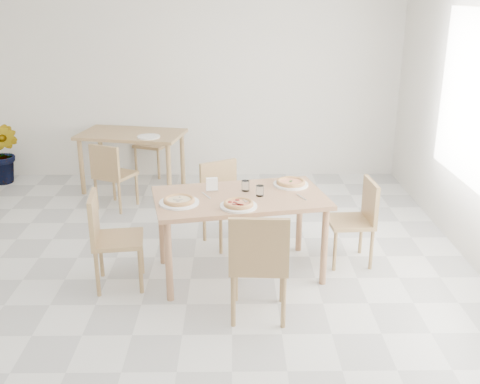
{
  "coord_description": "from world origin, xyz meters",
  "views": [
    {
      "loc": [
        0.77,
        -4.04,
        2.42
      ],
      "look_at": [
        0.82,
        0.55,
        0.79
      ],
      "focal_mm": 42.0,
      "sensor_mm": 36.0,
      "label": 1
    }
  ],
  "objects_px": {
    "second_table": "(132,140)",
    "chair_south": "(259,259)",
    "plate_mushroom": "(179,203)",
    "plate_pepperoni": "(238,206)",
    "pizza_margherita": "(291,182)",
    "pizza_pepperoni": "(238,203)",
    "chair_east": "(358,216)",
    "plate_empty": "(149,137)",
    "chair_back_n": "(156,139)",
    "tumbler_a": "(245,186)",
    "chair_north": "(224,197)",
    "plate_margherita": "(291,184)",
    "chair_back_s": "(111,172)",
    "potted_plant": "(3,153)",
    "tumbler_b": "(260,191)",
    "main_table": "(240,205)",
    "pizza_mushroom": "(179,200)",
    "chair_west": "(108,234)",
    "napkin_holder": "(212,185)"
  },
  "relations": [
    {
      "from": "second_table",
      "to": "chair_south",
      "type": "bearing_deg",
      "value": -53.26
    },
    {
      "from": "plate_mushroom",
      "to": "plate_pepperoni",
      "type": "xyz_separation_m",
      "value": [
        0.5,
        -0.09,
        0.0
      ]
    },
    {
      "from": "pizza_margherita",
      "to": "pizza_pepperoni",
      "type": "height_order",
      "value": "same"
    },
    {
      "from": "second_table",
      "to": "chair_east",
      "type": "bearing_deg",
      "value": -29.55
    },
    {
      "from": "plate_pepperoni",
      "to": "plate_empty",
      "type": "height_order",
      "value": "same"
    },
    {
      "from": "plate_pepperoni",
      "to": "chair_back_n",
      "type": "xyz_separation_m",
      "value": [
        -1.13,
        3.34,
        -0.27
      ]
    },
    {
      "from": "second_table",
      "to": "tumbler_a",
      "type": "bearing_deg",
      "value": -46.41
    },
    {
      "from": "chair_north",
      "to": "plate_margherita",
      "type": "height_order",
      "value": "chair_north"
    },
    {
      "from": "chair_back_s",
      "to": "potted_plant",
      "type": "distance_m",
      "value": 1.9
    },
    {
      "from": "plate_pepperoni",
      "to": "tumbler_b",
      "type": "relative_size",
      "value": 3.3
    },
    {
      "from": "main_table",
      "to": "second_table",
      "type": "height_order",
      "value": "same"
    },
    {
      "from": "plate_pepperoni",
      "to": "potted_plant",
      "type": "bearing_deg",
      "value": 137.17
    },
    {
      "from": "tumbler_b",
      "to": "tumbler_a",
      "type": "bearing_deg",
      "value": 132.84
    },
    {
      "from": "pizza_mushroom",
      "to": "tumbler_a",
      "type": "bearing_deg",
      "value": 29.42
    },
    {
      "from": "chair_back_n",
      "to": "chair_north",
      "type": "bearing_deg",
      "value": -44.68
    },
    {
      "from": "chair_west",
      "to": "plate_pepperoni",
      "type": "distance_m",
      "value": 1.14
    },
    {
      "from": "plate_margherita",
      "to": "chair_back_n",
      "type": "bearing_deg",
      "value": 120.15
    },
    {
      "from": "plate_margherita",
      "to": "chair_south",
      "type": "bearing_deg",
      "value": -107.69
    },
    {
      "from": "pizza_margherita",
      "to": "pizza_mushroom",
      "type": "bearing_deg",
      "value": -154.71
    },
    {
      "from": "plate_empty",
      "to": "main_table",
      "type": "bearing_deg",
      "value": -62.53
    },
    {
      "from": "pizza_mushroom",
      "to": "plate_pepperoni",
      "type": "bearing_deg",
      "value": -9.78
    },
    {
      "from": "plate_empty",
      "to": "potted_plant",
      "type": "height_order",
      "value": "potted_plant"
    },
    {
      "from": "tumbler_b",
      "to": "chair_back_n",
      "type": "distance_m",
      "value": 3.35
    },
    {
      "from": "pizza_margherita",
      "to": "potted_plant",
      "type": "bearing_deg",
      "value": 147.07
    },
    {
      "from": "chair_south",
      "to": "pizza_pepperoni",
      "type": "distance_m",
      "value": 0.58
    },
    {
      "from": "plate_mushroom",
      "to": "tumbler_b",
      "type": "height_order",
      "value": "tumbler_b"
    },
    {
      "from": "plate_pepperoni",
      "to": "plate_margherita",
      "type": "bearing_deg",
      "value": 48.58
    },
    {
      "from": "chair_south",
      "to": "tumbler_b",
      "type": "distance_m",
      "value": 0.82
    },
    {
      "from": "pizza_margherita",
      "to": "pizza_mushroom",
      "type": "distance_m",
      "value": 1.09
    },
    {
      "from": "main_table",
      "to": "second_table",
      "type": "relative_size",
      "value": 1.15
    },
    {
      "from": "pizza_pepperoni",
      "to": "plate_empty",
      "type": "bearing_deg",
      "value": 114.41
    },
    {
      "from": "chair_east",
      "to": "tumbler_b",
      "type": "relative_size",
      "value": 8.65
    },
    {
      "from": "plate_margherita",
      "to": "tumbler_a",
      "type": "relative_size",
      "value": 3.41
    },
    {
      "from": "potted_plant",
      "to": "plate_empty",
      "type": "bearing_deg",
      "value": -13.71
    },
    {
      "from": "plate_margherita",
      "to": "chair_west",
      "type": "bearing_deg",
      "value": -162.91
    },
    {
      "from": "potted_plant",
      "to": "napkin_holder",
      "type": "bearing_deg",
      "value": -40.85
    },
    {
      "from": "chair_west",
      "to": "chair_east",
      "type": "height_order",
      "value": "chair_west"
    },
    {
      "from": "chair_east",
      "to": "chair_back_n",
      "type": "bearing_deg",
      "value": -145.43
    },
    {
      "from": "pizza_margherita",
      "to": "tumbler_a",
      "type": "bearing_deg",
      "value": -160.72
    },
    {
      "from": "pizza_pepperoni",
      "to": "chair_north",
      "type": "bearing_deg",
      "value": 98.15
    },
    {
      "from": "pizza_mushroom",
      "to": "chair_east",
      "type": "bearing_deg",
      "value": 14.32
    },
    {
      "from": "plate_pepperoni",
      "to": "chair_back_s",
      "type": "xyz_separation_m",
      "value": [
        -1.46,
        1.9,
        -0.3
      ]
    },
    {
      "from": "chair_west",
      "to": "chair_back_n",
      "type": "xyz_separation_m",
      "value": [
        -0.03,
        3.28,
        0.0
      ]
    },
    {
      "from": "chair_back_s",
      "to": "napkin_holder",
      "type": "bearing_deg",
      "value": 155.21
    },
    {
      "from": "chair_west",
      "to": "pizza_margherita",
      "type": "xyz_separation_m",
      "value": [
        1.59,
        0.49,
        0.29
      ]
    },
    {
      "from": "pizza_margherita",
      "to": "chair_back_n",
      "type": "height_order",
      "value": "chair_back_n"
    },
    {
      "from": "plate_mushroom",
      "to": "plate_margherita",
      "type": "bearing_deg",
      "value": 25.29
    },
    {
      "from": "main_table",
      "to": "tumbler_a",
      "type": "distance_m",
      "value": 0.19
    },
    {
      "from": "pizza_margherita",
      "to": "chair_back_n",
      "type": "relative_size",
      "value": 0.41
    },
    {
      "from": "chair_west",
      "to": "pizza_pepperoni",
      "type": "distance_m",
      "value": 1.15
    }
  ]
}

